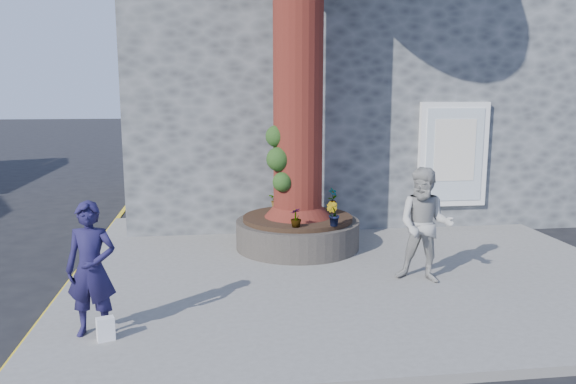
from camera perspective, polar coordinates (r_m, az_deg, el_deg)
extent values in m
plane|color=black|center=(8.68, -2.32, -10.12)|extent=(120.00, 120.00, 0.00)
cube|color=slate|center=(9.83, 5.93, -7.35)|extent=(9.00, 8.00, 0.12)
cube|color=yellow|center=(9.86, -21.03, -8.28)|extent=(0.10, 30.00, 0.01)
cube|color=#45484A|center=(15.65, 4.35, 10.06)|extent=(10.00, 8.00, 6.00)
cube|color=white|center=(12.40, 16.41, 3.67)|extent=(1.50, 0.12, 2.20)
cube|color=silver|center=(12.34, 16.53, 3.64)|extent=(1.25, 0.04, 1.95)
cube|color=silver|center=(12.31, 16.59, 4.09)|extent=(0.90, 0.02, 1.30)
cylinder|color=black|center=(10.56, 0.98, -4.27)|extent=(2.30, 2.30, 0.52)
cylinder|color=black|center=(10.48, 0.98, -2.68)|extent=(2.04, 2.04, 0.08)
cylinder|color=#4A1612|center=(10.33, 1.05, 18.28)|extent=(0.90, 0.90, 7.50)
cone|color=#4A1612|center=(10.41, 0.99, -0.59)|extent=(1.24, 1.24, 0.70)
sphere|color=#193612|center=(10.05, -0.97, 3.36)|extent=(0.44, 0.44, 0.44)
sphere|color=#193612|center=(10.01, -0.56, 1.02)|extent=(0.36, 0.36, 0.36)
sphere|color=#193612|center=(10.12, -1.17, 5.68)|extent=(0.40, 0.40, 0.40)
imported|color=#19153B|center=(7.08, -19.36, -7.42)|extent=(0.64, 0.47, 1.63)
imported|color=#9B9A95|center=(8.80, 13.74, -3.29)|extent=(1.07, 0.99, 1.77)
cube|color=white|center=(7.10, -18.04, -13.09)|extent=(0.23, 0.18, 0.28)
imported|color=gray|center=(11.41, 4.57, -0.52)|extent=(0.23, 0.20, 0.37)
imported|color=gray|center=(9.70, 4.59, -2.25)|extent=(0.32, 0.32, 0.42)
imported|color=gray|center=(9.60, 0.81, -2.62)|extent=(0.25, 0.25, 0.33)
imported|color=gray|center=(11.17, -1.15, -0.80)|extent=(0.40, 0.41, 0.34)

